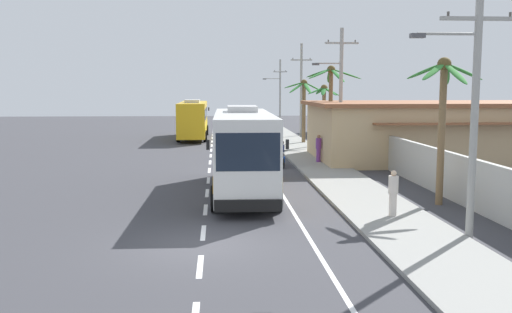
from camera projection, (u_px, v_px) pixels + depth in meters
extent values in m
plane|color=#3A3A3F|center=(202.00, 245.00, 17.36)|extent=(160.00, 160.00, 0.00)
cube|color=gray|center=(346.00, 185.00, 27.71)|extent=(3.20, 90.00, 0.14)
cube|color=white|center=(200.00, 266.00, 15.26)|extent=(0.16, 2.00, 0.01)
cube|color=white|center=(203.00, 233.00, 18.80)|extent=(0.16, 2.00, 0.01)
cube|color=white|center=(206.00, 210.00, 22.34)|extent=(0.16, 2.00, 0.01)
cube|color=white|center=(207.00, 193.00, 25.88)|extent=(0.16, 2.00, 0.01)
cube|color=white|center=(208.00, 180.00, 29.42)|extent=(0.16, 2.00, 0.01)
cube|color=white|center=(209.00, 170.00, 32.96)|extent=(0.16, 2.00, 0.01)
cube|color=white|center=(210.00, 162.00, 36.50)|extent=(0.16, 2.00, 0.01)
cube|color=white|center=(211.00, 156.00, 40.04)|extent=(0.16, 2.00, 0.01)
cube|color=white|center=(211.00, 150.00, 43.58)|extent=(0.16, 2.00, 0.01)
cube|color=white|center=(212.00, 145.00, 47.12)|extent=(0.16, 2.00, 0.01)
cube|color=white|center=(212.00, 141.00, 50.66)|extent=(0.16, 2.00, 0.01)
cube|color=white|center=(212.00, 138.00, 54.20)|extent=(0.16, 2.00, 0.01)
cube|color=white|center=(213.00, 135.00, 57.74)|extent=(0.16, 2.00, 0.01)
cube|color=white|center=(213.00, 132.00, 61.28)|extent=(0.16, 2.00, 0.01)
cube|color=white|center=(213.00, 130.00, 64.82)|extent=(0.16, 2.00, 0.01)
cube|color=white|center=(269.00, 172.00, 32.45)|extent=(0.14, 70.00, 0.01)
cube|color=#B2B2AD|center=(397.00, 155.00, 31.82)|extent=(0.24, 60.00, 2.03)
cube|color=silver|center=(243.00, 149.00, 25.54)|extent=(2.66, 10.92, 3.29)
cube|color=#192333|center=(243.00, 136.00, 25.67)|extent=(2.67, 10.05, 1.05)
cube|color=#192333|center=(248.00, 152.00, 20.13)|extent=(2.31, 0.13, 1.38)
cube|color=orange|center=(243.00, 165.00, 25.63)|extent=(2.69, 10.70, 0.59)
cube|color=black|center=(248.00, 206.00, 20.27)|extent=(2.46, 0.19, 0.44)
cube|color=#B7B7B7|center=(242.00, 109.00, 26.68)|extent=(1.41, 2.41, 0.28)
cube|color=black|center=(287.00, 144.00, 20.38)|extent=(0.12, 0.08, 0.36)
cube|color=black|center=(208.00, 145.00, 20.23)|extent=(0.12, 0.08, 0.36)
cylinder|color=black|center=(278.00, 198.00, 22.02)|extent=(0.33, 1.04, 1.04)
cylinder|color=black|center=(215.00, 199.00, 21.88)|extent=(0.33, 1.04, 1.04)
cylinder|color=black|center=(265.00, 171.00, 29.03)|extent=(0.33, 1.04, 1.04)
cylinder|color=black|center=(217.00, 172.00, 28.90)|extent=(0.33, 1.04, 1.04)
cube|color=gold|center=(193.00, 118.00, 53.31)|extent=(2.44, 11.34, 3.06)
cube|color=#192333|center=(193.00, 113.00, 53.04)|extent=(2.47, 10.43, 0.98)
cube|color=#192333|center=(195.00, 111.00, 58.82)|extent=(2.24, 0.10, 1.28)
cube|color=yellow|center=(193.00, 126.00, 53.39)|extent=(2.47, 11.11, 0.55)
cube|color=black|center=(196.00, 128.00, 59.13)|extent=(2.38, 0.16, 0.44)
cube|color=#B7B7B7|center=(192.00, 101.00, 51.70)|extent=(1.34, 2.50, 0.28)
cube|color=black|center=(182.00, 109.00, 58.49)|extent=(0.12, 0.08, 0.36)
cube|color=black|center=(209.00, 109.00, 58.68)|extent=(0.12, 0.08, 0.36)
cylinder|color=black|center=(183.00, 130.00, 57.32)|extent=(0.32, 1.04, 1.04)
cylinder|color=black|center=(207.00, 130.00, 57.48)|extent=(0.32, 1.04, 1.04)
cylinder|color=black|center=(178.00, 136.00, 50.03)|extent=(0.32, 1.04, 1.04)
cylinder|color=black|center=(205.00, 136.00, 50.19)|extent=(0.32, 1.04, 1.04)
cylinder|color=black|center=(283.00, 163.00, 33.76)|extent=(0.11, 0.60, 0.60)
cylinder|color=black|center=(281.00, 160.00, 35.11)|extent=(0.13, 0.60, 0.60)
cube|color=#1947B2|center=(282.00, 158.00, 34.36)|extent=(0.26, 1.10, 0.36)
cube|color=black|center=(282.00, 155.00, 34.63)|extent=(0.25, 0.60, 0.12)
cylinder|color=gray|center=(283.00, 158.00, 33.84)|extent=(0.06, 0.32, 0.67)
cylinder|color=black|center=(283.00, 151.00, 33.89)|extent=(0.56, 0.05, 0.04)
sphere|color=#EAEACC|center=(283.00, 153.00, 33.78)|extent=(0.14, 0.14, 0.14)
cylinder|color=navy|center=(282.00, 150.00, 34.54)|extent=(0.32, 0.32, 0.61)
sphere|color=black|center=(282.00, 143.00, 34.49)|extent=(0.26, 0.26, 0.26)
cylinder|color=beige|center=(393.00, 205.00, 20.60)|extent=(0.28, 0.28, 0.83)
cylinder|color=beige|center=(393.00, 185.00, 20.51)|extent=(0.36, 0.36, 0.66)
sphere|color=beige|center=(394.00, 173.00, 20.46)|extent=(0.21, 0.21, 0.21)
cylinder|color=#75388E|center=(318.00, 155.00, 35.67)|extent=(0.28, 0.28, 0.84)
cylinder|color=#75388E|center=(319.00, 143.00, 35.58)|extent=(0.36, 0.36, 0.67)
sphere|color=#9E704C|center=(319.00, 136.00, 35.52)|extent=(0.23, 0.23, 0.23)
cylinder|color=#9E9E99|center=(475.00, 104.00, 17.52)|extent=(0.24, 0.24, 8.63)
cube|color=#9E9E99|center=(479.00, 19.00, 17.20)|extent=(2.44, 0.12, 0.12)
cylinder|color=#4C4742|center=(448.00, 14.00, 17.12)|extent=(0.08, 0.08, 0.16)
cylinder|color=#4C4742|center=(510.00, 15.00, 17.26)|extent=(0.08, 0.08, 0.16)
cylinder|color=#9E9E99|center=(448.00, 34.00, 17.20)|extent=(1.91, 0.09, 0.09)
cube|color=#4C4C51|center=(418.00, 36.00, 17.14)|extent=(0.44, 0.24, 0.14)
cylinder|color=#9E9E99|center=(341.00, 96.00, 36.26)|extent=(0.24, 0.24, 8.60)
cube|color=#9E9E99|center=(342.00, 43.00, 35.86)|extent=(2.17, 0.12, 0.12)
cylinder|color=#4C4742|center=(328.00, 41.00, 35.78)|extent=(0.08, 0.08, 0.16)
cylinder|color=#4C4742|center=(355.00, 41.00, 35.90)|extent=(0.08, 0.08, 0.16)
cylinder|color=#9E9E99|center=(329.00, 63.00, 35.96)|extent=(1.67, 0.09, 0.09)
cube|color=#4C4C51|center=(316.00, 64.00, 35.91)|extent=(0.44, 0.24, 0.14)
cylinder|color=#9E9E99|center=(301.00, 91.00, 55.00)|extent=(0.24, 0.24, 9.07)
cube|color=#9E9E99|center=(301.00, 60.00, 54.64)|extent=(2.10, 0.12, 0.12)
cylinder|color=#4C4742|center=(293.00, 59.00, 54.57)|extent=(0.08, 0.08, 0.16)
cylinder|color=#4C4742|center=(310.00, 59.00, 54.68)|extent=(0.08, 0.08, 0.16)
cylinder|color=#9E9E99|center=(280.00, 92.00, 73.78)|extent=(0.24, 0.24, 8.48)
cube|color=#9E9E99|center=(280.00, 72.00, 73.46)|extent=(1.82, 0.12, 0.12)
cylinder|color=#4C4742|center=(275.00, 71.00, 73.40)|extent=(0.08, 0.08, 0.16)
cylinder|color=#4C4742|center=(286.00, 71.00, 73.50)|extent=(0.08, 0.08, 0.16)
cylinder|color=#9E9E99|center=(272.00, 79.00, 73.50)|extent=(2.06, 0.09, 0.09)
cube|color=#4C4C51|center=(264.00, 79.00, 73.44)|extent=(0.44, 0.24, 0.14)
cylinder|color=brown|center=(441.00, 136.00, 23.00)|extent=(0.29, 0.29, 5.71)
ellipsoid|color=#337F33|center=(464.00, 71.00, 22.69)|extent=(1.65, 0.44, 0.79)
ellipsoid|color=#337F33|center=(445.00, 74.00, 23.37)|extent=(1.00, 1.54, 0.99)
ellipsoid|color=#337F33|center=(425.00, 71.00, 23.20)|extent=(1.42, 1.42, 0.74)
ellipsoid|color=#337F33|center=(434.00, 71.00, 22.15)|extent=(1.49, 1.29, 0.82)
ellipsoid|color=#337F33|center=(455.00, 73.00, 21.98)|extent=(0.69, 1.59, 0.98)
sphere|color=brown|center=(444.00, 64.00, 22.64)|extent=(0.56, 0.56, 0.56)
cylinder|color=brown|center=(324.00, 118.00, 46.17)|extent=(0.30, 0.30, 4.75)
ellipsoid|color=#28702D|center=(332.00, 92.00, 45.94)|extent=(1.35, 0.38, 0.80)
ellipsoid|color=#28702D|center=(329.00, 90.00, 46.43)|extent=(1.23, 1.28, 0.62)
ellipsoid|color=#28702D|center=(320.00, 91.00, 46.52)|extent=(0.78, 1.44, 0.68)
ellipsoid|color=#28702D|center=(316.00, 91.00, 46.05)|extent=(1.44, 0.75, 0.68)
ellipsoid|color=#28702D|center=(317.00, 90.00, 45.61)|extent=(1.45, 0.85, 0.62)
ellipsoid|color=#28702D|center=(323.00, 91.00, 45.26)|extent=(0.72, 1.42, 0.74)
ellipsoid|color=#28702D|center=(330.00, 91.00, 45.43)|extent=(1.14, 1.29, 0.76)
sphere|color=brown|center=(324.00, 88.00, 45.87)|extent=(0.56, 0.56, 0.56)
cylinder|color=brown|center=(330.00, 114.00, 38.61)|extent=(0.28, 0.28, 5.99)
ellipsoid|color=#28702D|center=(346.00, 74.00, 38.15)|extent=(2.11, 0.75, 0.81)
ellipsoid|color=#28702D|center=(330.00, 76.00, 39.25)|extent=(0.60, 2.03, 1.02)
ellipsoid|color=#28702D|center=(319.00, 73.00, 38.95)|extent=(1.74, 1.76, 0.67)
ellipsoid|color=#28702D|center=(320.00, 74.00, 37.66)|extent=(1.94, 1.44, 0.80)
ellipsoid|color=#28702D|center=(338.00, 75.00, 37.37)|extent=(0.85, 2.03, 1.03)
sphere|color=brown|center=(331.00, 70.00, 38.24)|extent=(0.56, 0.56, 0.56)
cylinder|color=brown|center=(304.00, 114.00, 48.33)|extent=(0.32, 0.32, 5.19)
ellipsoid|color=#337F33|center=(314.00, 87.00, 48.24)|extent=(1.86, 0.62, 0.97)
ellipsoid|color=#337F33|center=(307.00, 87.00, 48.89)|extent=(1.05, 1.84, 0.93)
ellipsoid|color=#337F33|center=(294.00, 85.00, 48.49)|extent=(1.82, 1.35, 0.63)
ellipsoid|color=#337F33|center=(297.00, 87.00, 47.49)|extent=(1.65, 1.38, 1.02)
ellipsoid|color=#337F33|center=(307.00, 88.00, 47.22)|extent=(0.66, 1.82, 1.05)
sphere|color=brown|center=(304.00, 83.00, 48.01)|extent=(0.56, 0.56, 0.56)
cube|color=tan|center=(436.00, 133.00, 37.53)|extent=(15.95, 8.89, 3.65)
cube|color=brown|center=(437.00, 104.00, 37.29)|extent=(16.90, 9.42, 0.24)
cube|color=brown|center=(469.00, 124.00, 32.67)|extent=(11.16, 0.80, 0.10)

